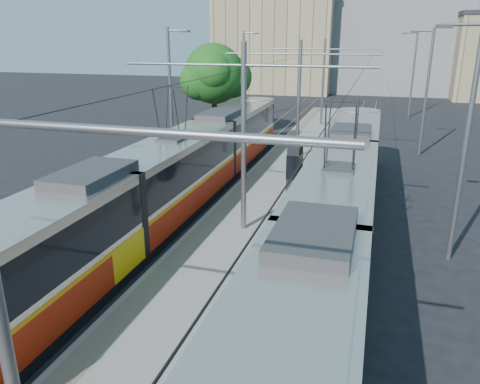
% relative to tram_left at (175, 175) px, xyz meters
% --- Properties ---
extents(ground, '(160.00, 160.00, 0.00)m').
position_rel_tram_left_xyz_m(ground, '(3.60, -9.60, -1.71)').
color(ground, black).
rests_on(ground, ground).
extents(platform, '(4.00, 50.00, 0.30)m').
position_rel_tram_left_xyz_m(platform, '(3.60, 7.40, -1.56)').
color(platform, gray).
rests_on(platform, ground).
extents(tactile_strip_left, '(0.70, 50.00, 0.01)m').
position_rel_tram_left_xyz_m(tactile_strip_left, '(2.15, 7.40, -1.40)').
color(tactile_strip_left, gray).
rests_on(tactile_strip_left, platform).
extents(tactile_strip_right, '(0.70, 50.00, 0.01)m').
position_rel_tram_left_xyz_m(tactile_strip_right, '(5.05, 7.40, -1.40)').
color(tactile_strip_right, gray).
rests_on(tactile_strip_right, platform).
extents(rails, '(8.71, 70.00, 0.03)m').
position_rel_tram_left_xyz_m(rails, '(3.60, 7.40, -1.69)').
color(rails, gray).
rests_on(rails, ground).
extents(tram_left, '(2.43, 30.31, 5.50)m').
position_rel_tram_left_xyz_m(tram_left, '(0.00, 0.00, 0.00)').
color(tram_left, black).
rests_on(tram_left, ground).
extents(tram_right, '(2.43, 29.30, 5.50)m').
position_rel_tram_left_xyz_m(tram_right, '(7.20, -2.79, 0.15)').
color(tram_right, black).
rests_on(tram_right, ground).
extents(catenary, '(9.20, 70.00, 7.00)m').
position_rel_tram_left_xyz_m(catenary, '(3.60, 4.56, 2.82)').
color(catenary, slate).
rests_on(catenary, platform).
extents(street_lamps, '(15.18, 38.22, 8.00)m').
position_rel_tram_left_xyz_m(street_lamps, '(3.60, 11.40, 2.47)').
color(street_lamps, slate).
rests_on(street_lamps, ground).
extents(shelter, '(0.65, 1.03, 2.23)m').
position_rel_tram_left_xyz_m(shelter, '(4.64, 3.67, -0.24)').
color(shelter, black).
rests_on(shelter, platform).
extents(tree, '(4.86, 4.49, 7.06)m').
position_rel_tram_left_xyz_m(tree, '(-3.37, 15.78, 3.07)').
color(tree, '#382314').
rests_on(tree, ground).
extents(building_left, '(16.32, 12.24, 13.89)m').
position_rel_tram_left_xyz_m(building_left, '(-6.40, 50.40, 5.25)').
color(building_left, gray).
rests_on(building_left, ground).
extents(building_centre, '(18.36, 14.28, 17.25)m').
position_rel_tram_left_xyz_m(building_centre, '(9.60, 54.40, 6.93)').
color(building_centre, slate).
rests_on(building_centre, ground).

